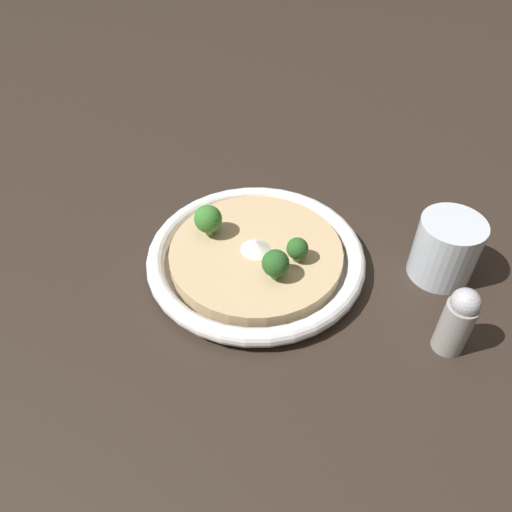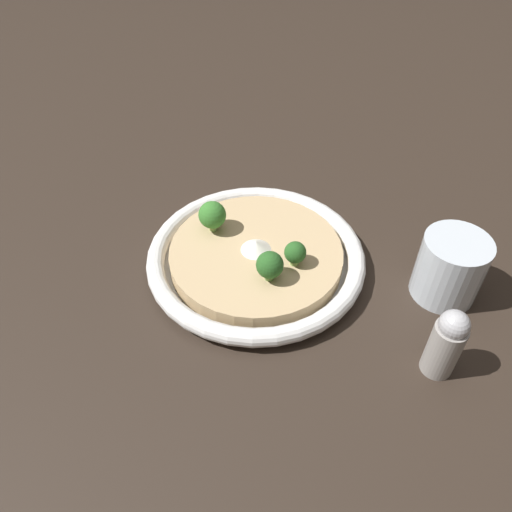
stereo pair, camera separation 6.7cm
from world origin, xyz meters
The scene contains 8 objects.
ground_plane centered at (0.00, 0.00, 0.00)m, with size 6.00×6.00×0.00m, color #2D231C.
risotto_bowl centered at (0.00, 0.00, 0.02)m, with size 0.29×0.29×0.03m.
cheese_sprinkle centered at (0.00, 0.00, 0.04)m, with size 0.04×0.04×0.01m.
broccoli_right centered at (0.05, 0.03, 0.05)m, with size 0.03×0.03×0.04m.
broccoli_back centered at (0.01, 0.05, 0.05)m, with size 0.03×0.03×0.03m.
broccoli_front centered at (-0.03, -0.07, 0.06)m, with size 0.04×0.04×0.05m.
drinking_glass centered at (-0.01, 0.25, 0.04)m, with size 0.08×0.08×0.09m.
pepper_shaker centered at (0.11, 0.24, 0.05)m, with size 0.04×0.04×0.10m.
Camera 1 is at (0.48, 0.04, 0.49)m, focal length 35.00 mm.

